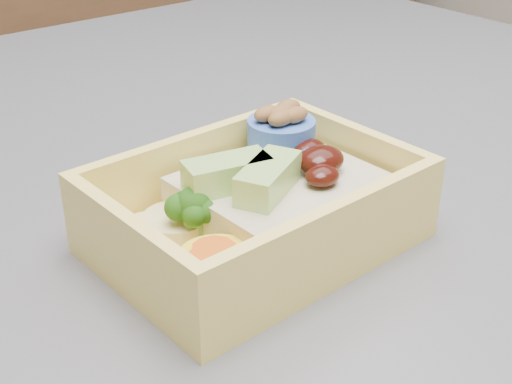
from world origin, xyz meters
TOP-DOWN VIEW (x-y plane):
  - bento_box at (0.08, -0.21)m, footprint 0.18×0.13m

SIDE VIEW (x-z plane):
  - bento_box at x=0.08m, z-range 0.91..0.98m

